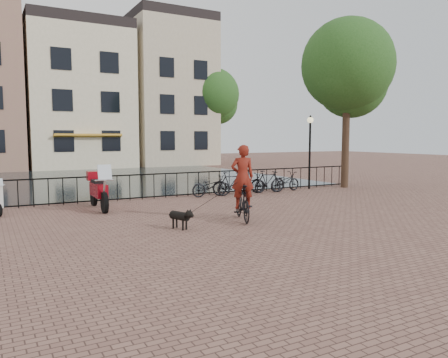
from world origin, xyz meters
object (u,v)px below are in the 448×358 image
lamp_post (310,139)px  dog (180,219)px  cyclist (242,187)px  motorcycle (98,186)px

lamp_post → dog: 10.84m
cyclist → motorcycle: (-3.30, 4.13, -0.19)m
lamp_post → dog: size_ratio=3.86×
dog → cyclist: bearing=-14.5°
lamp_post → cyclist: lamp_post is taller
motorcycle → dog: bearing=-73.9°
dog → motorcycle: bearing=85.0°
lamp_post → cyclist: 8.88m
dog → motorcycle: (-1.18, 4.34, 0.53)m
lamp_post → cyclist: bearing=-142.6°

